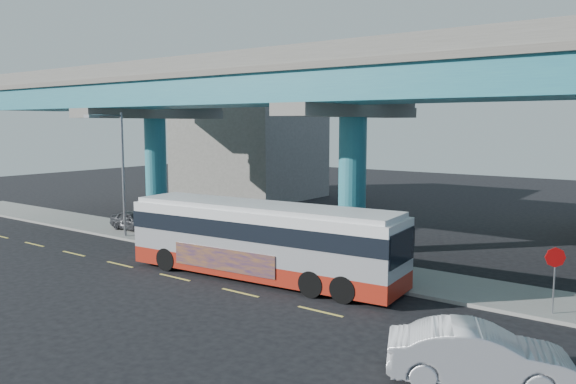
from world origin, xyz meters
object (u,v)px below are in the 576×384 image
Objects in this scene: transit_bus at (262,238)px; sedan at (479,355)px; street_lamp at (115,157)px; parked_car at (134,221)px; stop_sign at (555,266)px.

transit_bus reaches higher than sedan.
transit_bus is at bearing 43.49° from sedan.
transit_bus is 1.80× the size of street_lamp.
street_lamp reaches higher than sedan.
parked_car is 25.55m from stop_sign.
street_lamp is (1.15, -2.13, 4.30)m from parked_car.
sedan is 6.98m from stop_sign.
sedan is 26.30m from parked_car.
stop_sign is (24.34, 0.73, -3.15)m from street_lamp.
street_lamp is 24.55m from stop_sign.
transit_bus is 5.50× the size of stop_sign.
stop_sign is (11.86, 2.20, 0.04)m from transit_bus.
sedan is 0.68× the size of street_lamp.
parked_car is 0.49× the size of street_lamp.
stop_sign is at bearing -91.09° from parked_car.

